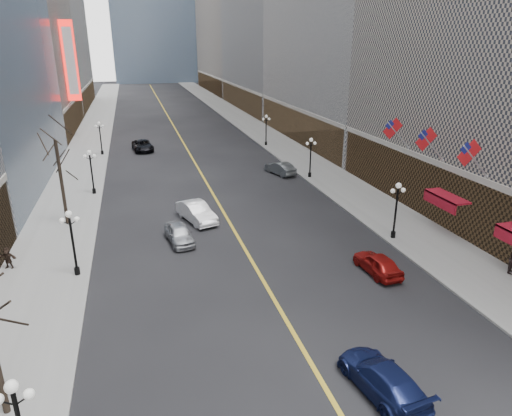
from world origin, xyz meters
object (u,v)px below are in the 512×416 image
streetlamp_east_1 (396,205)px  car_nb_mid (197,212)px  car_sb_far (280,168)px  streetlamp_east_3 (266,127)px  streetlamp_west_1 (72,236)px  streetlamp_west_2 (91,167)px  car_nb_far (143,146)px  car_sb_near (383,378)px  streetlamp_east_2 (311,153)px  car_sb_mid (378,263)px  car_nb_near (179,234)px  streetlamp_west_3 (100,135)px

streetlamp_east_1 → car_nb_mid: (-14.48, 7.95, -2.07)m
car_nb_mid → car_sb_far: 17.09m
streetlamp_east_3 → streetlamp_west_1: bearing=-123.2°
streetlamp_west_2 → car_nb_mid: bearing=-47.8°
car_nb_far → streetlamp_west_1: bearing=-105.0°
car_nb_mid → car_sb_near: size_ratio=1.01×
streetlamp_west_1 → car_nb_far: (5.53, 37.46, -2.13)m
streetlamp_east_2 → streetlamp_west_1: bearing=-142.7°
streetlamp_east_3 → car_nb_far: (-18.07, 1.46, -2.13)m
streetlamp_west_1 → streetlamp_west_2: 18.00m
streetlamp_west_2 → car_nb_mid: (9.12, -10.05, -2.07)m
streetlamp_east_1 → car_sb_near: 17.79m
car_sb_near → car_sb_mid: car_sb_near is taller
streetlamp_east_3 → car_nb_mid: bearing=-117.3°
streetlamp_east_3 → car_nb_near: bearing=-117.0°
streetlamp_west_2 → car_nb_near: size_ratio=1.06×
streetlamp_west_3 → car_nb_mid: bearing=-72.0°
streetlamp_east_2 → car_sb_near: bearing=-106.1°
streetlamp_east_3 → streetlamp_east_2: bearing=-90.0°
streetlamp_west_2 → car_nb_far: streetlamp_west_2 is taller
streetlamp_west_2 → streetlamp_west_3: bearing=90.0°
streetlamp_east_3 → streetlamp_west_1: same height
streetlamp_west_2 → car_sb_far: size_ratio=1.00×
streetlamp_east_1 → car_nb_far: streetlamp_east_1 is taller
streetlamp_west_1 → car_nb_far: streetlamp_west_1 is taller
car_nb_near → car_sb_far: car_sb_far is taller
streetlamp_west_2 → car_nb_near: (7.18, -14.22, -2.18)m
car_nb_near → car_sb_far: 21.50m
streetlamp_west_1 → streetlamp_west_3: same height
streetlamp_east_1 → car_nb_far: bearing=115.8°
streetlamp_east_2 → car_nb_mid: 17.75m
streetlamp_east_1 → streetlamp_east_2: same height
car_nb_near → car_sb_near: 19.93m
streetlamp_east_3 → car_sb_mid: size_ratio=1.08×
car_sb_mid → car_sb_far: (1.25, 25.17, 0.03)m
streetlamp_west_3 → car_nb_mid: 29.57m
car_sb_mid → car_sb_far: bearing=-97.0°
car_nb_near → car_nb_far: size_ratio=0.76×
car_nb_near → car_sb_near: (6.94, -18.68, 0.01)m
streetlamp_east_2 → car_nb_mid: bearing=-145.2°
streetlamp_west_1 → car_sb_far: size_ratio=1.00×
streetlamp_east_2 → car_sb_mid: 23.22m
streetlamp_east_3 → car_nb_far: streetlamp_east_3 is taller
streetlamp_east_2 → car_nb_far: (-18.07, 19.46, -2.13)m
streetlamp_east_1 → car_nb_far: (-18.07, 37.46, -2.13)m
car_nb_mid → car_sb_mid: (10.43, -12.71, -0.12)m
streetlamp_east_3 → streetlamp_west_3: bearing=180.0°
streetlamp_east_1 → car_nb_near: streetlamp_east_1 is taller
streetlamp_east_3 → streetlamp_west_2: 29.68m
streetlamp_west_3 → car_sb_far: 26.08m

